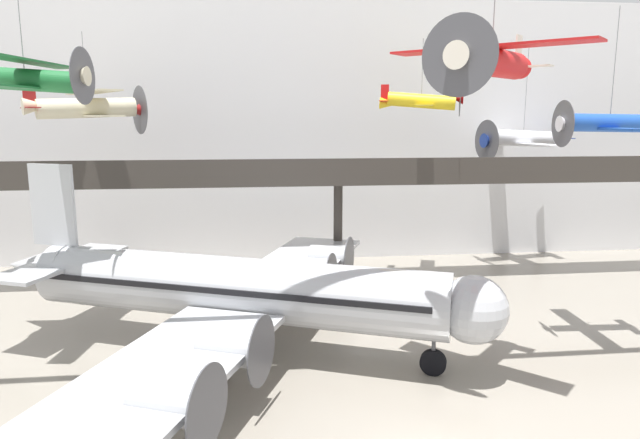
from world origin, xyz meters
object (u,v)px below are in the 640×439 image
Objects in this scene: suspended_plane_blue_trainer at (609,124)px; suspended_plane_white_twin at (523,139)px; suspended_plane_red_highwing at (492,61)px; suspended_plane_cream_biplane at (87,107)px; suspended_plane_green_biplane at (26,79)px; suspended_plane_yellow_lowwing at (421,101)px; airliner_silver_main at (232,289)px.

suspended_plane_white_twin is at bearing -99.32° from suspended_plane_blue_trainer.
suspended_plane_cream_biplane is at bearing -84.23° from suspended_plane_red_highwing.
suspended_plane_cream_biplane is (-21.42, 17.24, -1.74)m from suspended_plane_red_highwing.
suspended_plane_blue_trainer is (-3.75, -17.34, 1.49)m from suspended_plane_white_twin.
suspended_plane_cream_biplane is at bearing -3.07° from suspended_plane_white_twin.
suspended_plane_blue_trainer is at bearing 4.62° from suspended_plane_green_biplane.
suspended_plane_white_twin is 34.17m from suspended_plane_cream_biplane.
suspended_plane_cream_biplane reaches higher than suspended_plane_blue_trainer.
suspended_plane_yellow_lowwing is at bearing -26.31° from suspended_plane_cream_biplane.
suspended_plane_white_twin is 1.21× the size of suspended_plane_green_biplane.
airliner_silver_main is at bearing 23.70° from suspended_plane_white_twin.
suspended_plane_yellow_lowwing is at bearing -61.78° from suspended_plane_blue_trainer.
suspended_plane_cream_biplane is (-33.76, -4.67, 2.46)m from suspended_plane_white_twin.
suspended_plane_red_highwing is 0.77× the size of suspended_plane_white_twin.
suspended_plane_white_twin is at bearing 39.88° from suspended_plane_yellow_lowwing.
suspended_plane_yellow_lowwing is at bearing 34.07° from suspended_plane_green_biplane.
airliner_silver_main is 17.06m from suspended_plane_red_highwing.
airliner_silver_main is 3.43× the size of suspended_plane_cream_biplane.
suspended_plane_cream_biplane is at bearing 152.72° from airliner_silver_main.
suspended_plane_red_highwing reaches higher than suspended_plane_blue_trainer.
suspended_plane_red_highwing is at bearing -3.20° from airliner_silver_main.
suspended_plane_yellow_lowwing is 1.04× the size of suspended_plane_blue_trainer.
suspended_plane_red_highwing is 10.10m from suspended_plane_blue_trainer.
suspended_plane_green_biplane is at bearing 13.50° from suspended_plane_white_twin.
suspended_plane_green_biplane is 1.12× the size of suspended_plane_blue_trainer.
suspended_plane_cream_biplane is at bearing -160.16° from suspended_plane_yellow_lowwing.
suspended_plane_yellow_lowwing reaches higher than suspended_plane_blue_trainer.
airliner_silver_main is at bearing -71.00° from suspended_plane_red_highwing.
suspended_plane_red_highwing is 0.94× the size of suspended_plane_green_biplane.
suspended_plane_green_biplane is at bearing -117.62° from suspended_plane_cream_biplane.
suspended_plane_red_highwing is 1.00× the size of suspended_plane_yellow_lowwing.
suspended_plane_red_highwing is (11.44, -5.48, 11.41)m from airliner_silver_main.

